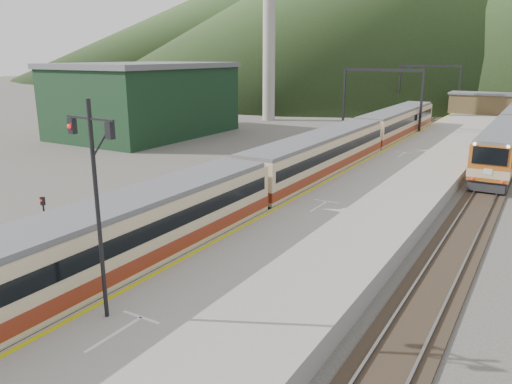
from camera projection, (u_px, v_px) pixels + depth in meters
The scene contains 15 objects.
track_main at pixel (359, 161), 46.12m from camera, with size 2.60×200.00×0.23m.
track_far at pixel (310, 155), 48.58m from camera, with size 2.60×200.00×0.23m.
track_second at pixel (496, 176), 40.46m from camera, with size 2.60×200.00×0.23m.
platform at pixel (416, 167), 41.59m from camera, with size 8.00×100.00×1.00m, color gray.
gantry_near at pixel (382, 89), 58.48m from camera, with size 9.55×0.25×8.00m.
gantry_far at pixel (429, 80), 79.21m from camera, with size 9.55×0.25×8.00m.
warehouse at pixel (145, 99), 60.42m from camera, with size 14.50×20.50×8.60m.
smokestack at pixel (269, 15), 71.19m from camera, with size 1.80×1.80×30.00m, color #9E998E.
station_shed at pixel (483, 103), 74.20m from camera, with size 9.40×4.40×3.10m.
hill_d at pixel (272, 19), 263.60m from camera, with size 200.00×200.00×55.00m, color #28421C.
main_train at pixel (320, 156), 37.95m from camera, with size 3.08×63.16×3.76m.
second_train at pixel (511, 134), 49.92m from camera, with size 2.74×37.35×3.35m.
signal_mast at pixel (96, 190), 15.72m from camera, with size 2.20×0.33×7.29m.
short_signal_b at pixel (282, 162), 38.76m from camera, with size 0.24×0.19×2.27m.
short_signal_c at pixel (44, 212), 26.61m from camera, with size 0.27×0.24×2.27m.
Camera 1 is at (14.83, -3.79, 9.57)m, focal length 35.00 mm.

